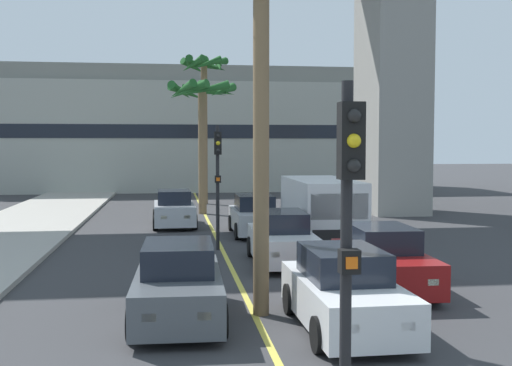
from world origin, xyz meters
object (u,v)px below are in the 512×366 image
at_px(traffic_light_median_near, 348,230).
at_px(traffic_light_median_far, 218,170).
at_px(palm_tree_far_median, 204,84).
at_px(car_queue_sixth, 174,210).
at_px(car_queue_third, 344,292).
at_px(car_queue_fourth, 255,216).
at_px(delivery_van, 321,210).
at_px(car_queue_second, 383,261).
at_px(car_queue_front, 282,240).
at_px(palm_tree_near_median, 202,103).
at_px(car_queue_fifth, 178,285).

relative_size(traffic_light_median_near, traffic_light_median_far, 1.00).
bearing_deg(palm_tree_far_median, traffic_light_median_near, -90.48).
distance_m(car_queue_sixth, traffic_light_median_far, 6.98).
bearing_deg(traffic_light_median_near, car_queue_third, 74.67).
relative_size(car_queue_third, traffic_light_median_far, 0.98).
distance_m(car_queue_fourth, palm_tree_far_median, 14.74).
relative_size(car_queue_third, delivery_van, 0.78).
distance_m(car_queue_second, car_queue_third, 3.61).
distance_m(car_queue_front, palm_tree_near_median, 14.91).
xyz_separation_m(car_queue_fifth, palm_tree_near_median, (1.47, 19.74, 4.92)).
height_order(traffic_light_median_near, traffic_light_median_far, same).
bearing_deg(car_queue_third, car_queue_sixth, 101.13).
bearing_deg(delivery_van, palm_tree_near_median, 107.71).
relative_size(car_queue_second, delivery_van, 0.79).
bearing_deg(car_queue_second, delivery_van, 89.75).
distance_m(car_queue_front, delivery_van, 3.45).
bearing_deg(car_queue_fourth, palm_tree_far_median, 95.42).
xyz_separation_m(car_queue_third, car_queue_sixth, (-3.15, 16.02, 0.00)).
xyz_separation_m(car_queue_second, traffic_light_median_far, (-3.57, 6.38, 1.99)).
bearing_deg(traffic_light_median_near, car_queue_fourth, 85.32).
xyz_separation_m(car_queue_third, car_queue_fifth, (-3.16, 1.07, 0.00)).
bearing_deg(car_queue_third, palm_tree_near_median, 94.63).
height_order(car_queue_third, traffic_light_median_far, traffic_light_median_far).
bearing_deg(car_queue_third, traffic_light_median_far, 100.32).
xyz_separation_m(car_queue_fourth, palm_tree_far_median, (-1.26, 13.22, 6.38)).
height_order(car_queue_front, traffic_light_median_far, traffic_light_median_far).
bearing_deg(car_queue_front, traffic_light_median_far, 122.90).
bearing_deg(car_queue_third, traffic_light_median_near, -105.33).
relative_size(car_queue_sixth, traffic_light_median_far, 0.99).
bearing_deg(car_queue_fifth, car_queue_sixth, 89.98).
xyz_separation_m(traffic_light_median_near, palm_tree_near_median, (-0.15, 26.40, 2.93)).
xyz_separation_m(car_queue_second, car_queue_sixth, (-4.99, 12.92, 0.00)).
height_order(car_queue_fifth, delivery_van, delivery_van).
bearing_deg(palm_tree_near_median, car_queue_second, -78.74).
distance_m(palm_tree_near_median, palm_tree_far_median, 5.66).
bearing_deg(car_queue_front, palm_tree_far_median, 93.68).
height_order(car_queue_third, car_queue_fourth, same).
xyz_separation_m(car_queue_sixth, palm_tree_far_median, (1.89, 10.24, 6.38)).
xyz_separation_m(traffic_light_median_far, palm_tree_near_median, (0.04, 11.33, 2.93)).
distance_m(car_queue_second, palm_tree_near_median, 18.71).
xyz_separation_m(car_queue_second, palm_tree_near_median, (-3.53, 17.71, 4.92)).
bearing_deg(traffic_light_median_near, traffic_light_median_far, 90.74).
distance_m(car_queue_sixth, palm_tree_far_median, 12.21).
bearing_deg(traffic_light_median_near, car_queue_second, 68.80).
xyz_separation_m(car_queue_fourth, car_queue_sixth, (-3.14, 2.99, 0.00)).
relative_size(car_queue_second, traffic_light_median_near, 0.99).
bearing_deg(delivery_van, car_queue_sixth, 128.36).
xyz_separation_m(car_queue_front, traffic_light_median_far, (-1.71, 2.65, 1.99)).
relative_size(traffic_light_median_far, palm_tree_far_median, 0.48).
relative_size(car_queue_fifth, delivery_van, 0.78).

